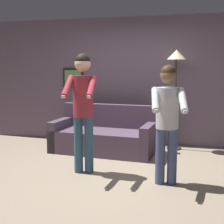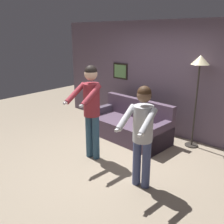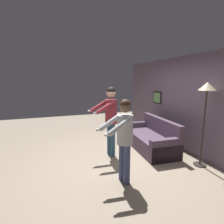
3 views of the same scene
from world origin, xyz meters
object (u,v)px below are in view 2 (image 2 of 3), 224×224
(torchiere_lamp, at_px, (199,70))
(person_standing_right, at_px, (142,129))
(couch, at_px, (129,126))
(person_standing_left, at_px, (91,104))

(torchiere_lamp, bearing_deg, person_standing_right, -89.97)
(couch, bearing_deg, person_standing_right, -47.70)
(couch, bearing_deg, person_standing_left, -88.33)
(torchiere_lamp, xyz_separation_m, person_standing_right, (0.00, -1.94, -0.66))
(torchiere_lamp, distance_m, person_standing_left, 2.23)
(person_standing_right, bearing_deg, person_standing_left, 172.17)
(person_standing_left, bearing_deg, torchiere_lamp, 54.95)
(torchiere_lamp, relative_size, person_standing_left, 1.07)
(torchiere_lamp, relative_size, person_standing_right, 1.18)
(person_standing_right, bearing_deg, couch, 132.30)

